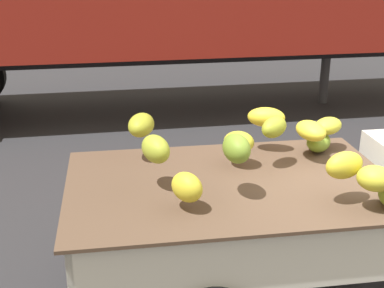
{
  "coord_description": "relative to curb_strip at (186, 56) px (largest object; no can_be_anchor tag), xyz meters",
  "views": [
    {
      "loc": [
        -2.51,
        -3.82,
        3.01
      ],
      "look_at": [
        -1.67,
        0.75,
        1.24
      ],
      "focal_mm": 48.89,
      "sensor_mm": 36.0,
      "label": 1
    }
  ],
  "objects": [
    {
      "name": "ground",
      "position": [
        0.0,
        -10.67,
        -0.08
      ],
      "size": [
        220.0,
        220.0,
        0.0
      ],
      "primitive_type": "plane",
      "color": "#28282B"
    },
    {
      "name": "curb_strip",
      "position": [
        0.0,
        0.0,
        0.0
      ],
      "size": [
        80.0,
        0.8,
        0.16
      ],
      "primitive_type": "cube",
      "color": "gray",
      "rests_on": "ground"
    }
  ]
}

